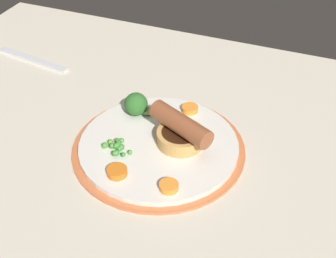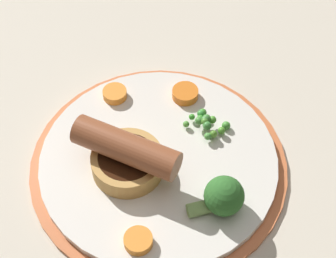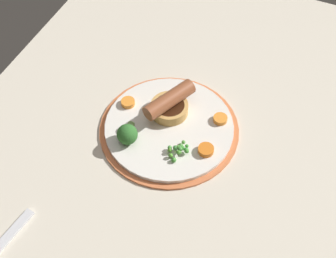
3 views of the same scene
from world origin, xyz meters
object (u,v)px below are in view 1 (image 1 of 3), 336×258
(carrot_slice_0, at_px, (169,186))
(carrot_slice_2, at_px, (117,172))
(carrot_slice_1, at_px, (190,109))
(broccoli_floret_near, at_px, (137,105))
(pea_pile, at_px, (117,146))
(dinner_plate, at_px, (159,147))
(fork, at_px, (33,60))
(sausage_pudding, at_px, (180,131))

(carrot_slice_0, height_order, carrot_slice_2, same)
(carrot_slice_1, xyz_separation_m, carrot_slice_2, (0.05, 0.19, 0.00))
(broccoli_floret_near, distance_m, carrot_slice_0, 0.19)
(carrot_slice_2, bearing_deg, carrot_slice_1, -103.93)
(carrot_slice_2, bearing_deg, pea_pile, -62.95)
(dinner_plate, relative_size, pea_pile, 5.26)
(broccoli_floret_near, bearing_deg, carrot_slice_2, 87.66)
(dinner_plate, distance_m, fork, 0.39)
(pea_pile, distance_m, carrot_slice_2, 0.05)
(broccoli_floret_near, distance_m, fork, 0.31)
(fork, bearing_deg, carrot_slice_0, 156.72)
(dinner_plate, relative_size, carrot_slice_0, 9.93)
(sausage_pudding, distance_m, broccoli_floret_near, 0.11)
(broccoli_floret_near, distance_m, carrot_slice_2, 0.15)
(sausage_pudding, relative_size, carrot_slice_0, 4.10)
(sausage_pudding, relative_size, pea_pile, 2.17)
(sausage_pudding, height_order, carrot_slice_1, sausage_pudding)
(broccoli_floret_near, bearing_deg, sausage_pudding, 139.19)
(dinner_plate, bearing_deg, carrot_slice_2, 71.65)
(carrot_slice_0, bearing_deg, sausage_pudding, -78.51)
(broccoli_floret_near, xyz_separation_m, carrot_slice_0, (-0.12, 0.15, -0.01))
(dinner_plate, xyz_separation_m, carrot_slice_1, (-0.02, -0.10, 0.01))
(dinner_plate, height_order, carrot_slice_1, carrot_slice_1)
(dinner_plate, height_order, broccoli_floret_near, broccoli_floret_near)
(carrot_slice_1, height_order, carrot_slice_2, same)
(fork, bearing_deg, carrot_slice_2, 150.61)
(carrot_slice_1, xyz_separation_m, fork, (0.37, -0.06, -0.02))
(sausage_pudding, height_order, broccoli_floret_near, sausage_pudding)
(carrot_slice_0, distance_m, carrot_slice_2, 0.08)
(sausage_pudding, xyz_separation_m, fork, (0.39, -0.15, -0.03))
(carrot_slice_0, bearing_deg, dinner_plate, -59.15)
(sausage_pudding, relative_size, carrot_slice_1, 4.08)
(dinner_plate, bearing_deg, pea_pile, 38.49)
(pea_pile, xyz_separation_m, carrot_slice_2, (-0.02, 0.05, -0.00))
(fork, bearing_deg, pea_pile, 154.09)
(fork, bearing_deg, carrot_slice_1, 178.77)
(broccoli_floret_near, xyz_separation_m, carrot_slice_1, (-0.08, -0.04, -0.01))
(dinner_plate, distance_m, carrot_slice_1, 0.10)
(pea_pile, bearing_deg, broccoli_floret_near, -83.74)
(carrot_slice_0, height_order, carrot_slice_1, same)
(carrot_slice_0, bearing_deg, carrot_slice_2, 0.42)
(carrot_slice_0, relative_size, carrot_slice_1, 1.00)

